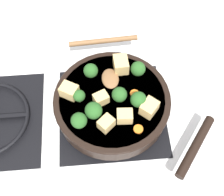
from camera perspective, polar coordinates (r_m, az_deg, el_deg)
ground_plane at (r=0.93m, az=-0.00°, el=-2.62°), size 2.40×2.40×0.00m
front_burner_grate at (r=0.92m, az=-0.00°, el=-2.27°), size 0.31×0.31×0.03m
skillet_pan at (r=0.87m, az=0.14°, el=-0.91°), size 0.40×0.43×0.06m
wooden_spoon at (r=0.92m, az=-1.13°, el=7.40°), size 0.19×0.21×0.02m
tofu_cube_center_large at (r=0.85m, az=-7.84°, el=1.30°), size 0.05×0.06×0.04m
tofu_cube_near_handle at (r=0.89m, az=1.61°, el=6.15°), size 0.05×0.04×0.04m
tofu_cube_east_chunk at (r=0.81m, az=2.33°, el=-3.34°), size 0.03×0.04×0.03m
tofu_cube_west_chunk at (r=0.82m, az=6.83°, el=-1.80°), size 0.06×0.06×0.04m
tofu_cube_back_piece at (r=0.84m, az=-2.03°, el=-0.09°), size 0.04×0.05×0.03m
tofu_cube_front_piece at (r=0.80m, az=-1.07°, el=-4.67°), size 0.05×0.05×0.03m
broccoli_floret_near_spoon at (r=0.83m, az=-6.03°, el=0.43°), size 0.03×0.03×0.04m
broccoli_floret_center_top at (r=0.82m, az=4.84°, el=-0.29°), size 0.04×0.04×0.05m
broccoli_floret_east_rim at (r=0.87m, az=-3.91°, el=4.99°), size 0.04×0.04×0.05m
broccoli_floret_west_rim at (r=0.80m, az=-3.39°, el=-2.31°), size 0.05×0.05×0.05m
broccoli_floret_north_edge at (r=0.88m, az=4.78°, el=5.34°), size 0.04×0.04×0.05m
broccoli_floret_south_cluster at (r=0.83m, az=1.37°, el=0.61°), size 0.04×0.04×0.05m
broccoli_floret_mid_floret at (r=0.79m, az=-6.06°, el=-4.13°), size 0.04×0.04×0.05m
carrot_slice_orange_thin at (r=0.86m, az=4.14°, el=0.80°), size 0.03×0.03×0.01m
carrot_slice_near_center at (r=0.81m, az=4.83°, el=-5.68°), size 0.02×0.02×0.01m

